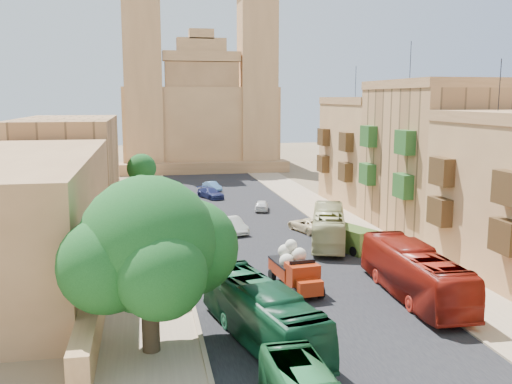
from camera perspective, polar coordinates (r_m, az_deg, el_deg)
name	(u,v)px	position (r m, az deg, el deg)	size (l,w,h in m)	color
ground	(366,371)	(27.44, 10.95, -17.17)	(260.00, 260.00, 0.00)	brown
road_surface	(248,226)	(54.90, -0.80, -3.45)	(14.00, 140.00, 0.01)	black
sidewalk_east	(342,222)	(57.31, 8.60, -3.01)	(5.00, 140.00, 0.01)	tan
sidewalk_west	(148,231)	(54.07, -10.78, -3.82)	(5.00, 140.00, 0.01)	tan
kerb_east	(318,223)	(56.52, 6.21, -3.07)	(0.25, 140.00, 0.12)	tan
kerb_west	(175,229)	(54.11, -8.13, -3.67)	(0.25, 140.00, 0.12)	tan
townhouse_c	(430,157)	(54.31, 17.00, 3.39)	(9.00, 14.00, 17.40)	tan
townhouse_d	(370,151)	(66.99, 11.36, 4.03)	(9.00, 14.00, 15.90)	#AE7D4E
west_wall	(108,251)	(44.25, -14.63, -5.72)	(1.00, 40.00, 1.80)	#AE7D4E
west_building_low	(21,216)	(42.32, -22.43, -2.22)	(10.00, 28.00, 8.40)	#9A6D43
west_building_mid	(69,163)	(67.60, -18.22, 2.80)	(10.00, 22.00, 10.00)	tan
church	(199,113)	(101.77, -5.74, 7.82)	(28.00, 22.50, 36.30)	#AE7D4E
ficus_tree	(150,249)	(27.61, -10.56, -5.64)	(8.65, 7.96, 8.65)	#3B2D1D
street_tree_a	(140,238)	(35.71, -11.56, -4.58)	(3.59, 3.59, 5.51)	#3B2D1D
street_tree_b	(141,213)	(47.60, -11.44, -2.10)	(2.80, 2.80, 4.31)	#3B2D1D
street_tree_c	(141,189)	(59.40, -11.39, 0.28)	(2.91, 2.91, 4.48)	#3B2D1D
street_tree_d	(142,168)	(71.19, -11.37, 2.33)	(3.58, 3.58, 5.50)	#3B2D1D
red_truck	(295,269)	(37.00, 3.96, -7.66)	(2.63, 5.49, 3.10)	#9C270C
olive_pickup	(349,239)	(46.95, 9.26, -4.63)	(3.62, 5.01, 1.90)	#3E5A21
bus_green_north	(261,313)	(29.37, 0.53, -11.96)	(2.52, 10.78, 3.00)	#134B2C
bus_red_east	(414,273)	(36.62, 15.55, -7.78)	(2.69, 11.49, 3.20)	maroon
bus_cream_east	(328,226)	(48.52, 7.25, -3.43)	(2.52, 10.78, 3.00)	tan
car_blue_a	(218,262)	(41.22, -3.83, -7.01)	(1.36, 3.39, 1.16)	#455EBB
car_white_a	(233,225)	(52.19, -2.36, -3.33)	(1.51, 4.34, 1.43)	beige
car_cream	(307,225)	(52.92, 5.15, -3.28)	(2.07, 4.50, 1.25)	beige
car_dkblue	(211,193)	(70.27, -4.57, -0.11)	(1.82, 4.47, 1.30)	navy
car_white_b	(262,205)	(62.32, 0.56, -1.34)	(1.42, 3.54, 1.20)	white
car_blue_b	(212,186)	(76.12, -4.39, 0.58)	(1.24, 3.56, 1.17)	#548ACA
pedestrian_a	(449,296)	(35.27, 18.76, -9.86)	(0.63, 0.42, 1.73)	#29272D
pedestrian_c	(414,272)	(38.99, 15.49, -7.73)	(1.11, 0.46, 1.89)	#282830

